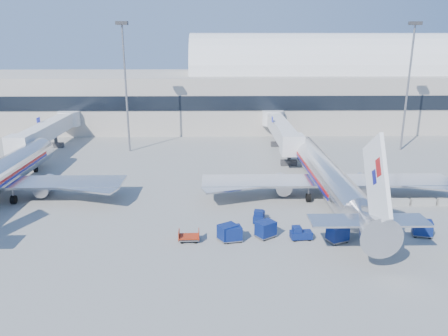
{
  "coord_description": "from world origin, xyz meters",
  "views": [
    {
      "loc": [
        -4.17,
        -47.82,
        19.77
      ],
      "look_at": [
        -3.17,
        6.0,
        3.78
      ],
      "focal_mm": 35.0,
      "sensor_mm": 36.0,
      "label": 1
    }
  ],
  "objects_px": {
    "cart_train_a": "(266,229)",
    "cart_solo_near": "(338,233)",
    "mast_west": "(125,68)",
    "cart_train_b": "(233,233)",
    "mast_east": "(410,68)",
    "barrier_mid": "(423,202)",
    "tug_right": "(355,219)",
    "barrier_near": "(397,202)",
    "cart_solo_far": "(422,228)",
    "cart_train_c": "(228,232)",
    "cart_open_red": "(189,237)",
    "tug_lead": "(300,233)",
    "tug_left": "(259,216)",
    "airliner_main": "(328,177)",
    "jetbridge_mid": "(50,129)",
    "jetbridge_near": "(280,129)"
  },
  "relations": [
    {
      "from": "tug_lead",
      "to": "tug_left",
      "type": "xyz_separation_m",
      "value": [
        -3.8,
        4.58,
        0.03
      ]
    },
    {
      "from": "jetbridge_near",
      "to": "cart_open_red",
      "type": "height_order",
      "value": "jetbridge_near"
    },
    {
      "from": "tug_left",
      "to": "cart_solo_near",
      "type": "xyz_separation_m",
      "value": [
        7.48,
        -5.17,
        0.25
      ]
    },
    {
      "from": "tug_left",
      "to": "cart_train_a",
      "type": "distance_m",
      "value": 4.03
    },
    {
      "from": "cart_train_a",
      "to": "cart_train_b",
      "type": "distance_m",
      "value": 3.53
    },
    {
      "from": "cart_solo_far",
      "to": "mast_east",
      "type": "bearing_deg",
      "value": 85.88
    },
    {
      "from": "barrier_mid",
      "to": "cart_train_b",
      "type": "distance_m",
      "value": 25.63
    },
    {
      "from": "cart_train_c",
      "to": "cart_train_a",
      "type": "bearing_deg",
      "value": -23.05
    },
    {
      "from": "jetbridge_near",
      "to": "tug_right",
      "type": "relative_size",
      "value": 11.31
    },
    {
      "from": "barrier_near",
      "to": "cart_train_b",
      "type": "height_order",
      "value": "cart_train_b"
    },
    {
      "from": "mast_west",
      "to": "barrier_near",
      "type": "height_order",
      "value": "mast_west"
    },
    {
      "from": "mast_west",
      "to": "cart_train_b",
      "type": "relative_size",
      "value": 10.98
    },
    {
      "from": "barrier_near",
      "to": "mast_east",
      "type": "bearing_deg",
      "value": 66.8
    },
    {
      "from": "cart_train_b",
      "to": "cart_train_c",
      "type": "distance_m",
      "value": 0.55
    },
    {
      "from": "airliner_main",
      "to": "jetbridge_mid",
      "type": "xyz_separation_m",
      "value": [
        -44.4,
        26.3,
        1.0
      ]
    },
    {
      "from": "barrier_near",
      "to": "tug_left",
      "type": "xyz_separation_m",
      "value": [
        -17.42,
        -4.57,
        0.24
      ]
    },
    {
      "from": "barrier_near",
      "to": "cart_train_c",
      "type": "bearing_deg",
      "value": -156.39
    },
    {
      "from": "mast_east",
      "to": "cart_train_b",
      "type": "relative_size",
      "value": 10.98
    },
    {
      "from": "tug_right",
      "to": "barrier_near",
      "type": "bearing_deg",
      "value": 55.05
    },
    {
      "from": "tug_lead",
      "to": "cart_train_c",
      "type": "relative_size",
      "value": 0.95
    },
    {
      "from": "cart_open_red",
      "to": "tug_left",
      "type": "bearing_deg",
      "value": 30.93
    },
    {
      "from": "airliner_main",
      "to": "cart_train_a",
      "type": "height_order",
      "value": "airliner_main"
    },
    {
      "from": "cart_train_a",
      "to": "barrier_mid",
      "type": "bearing_deg",
      "value": -12.16
    },
    {
      "from": "jetbridge_mid",
      "to": "barrier_mid",
      "type": "xyz_separation_m",
      "value": [
        55.7,
        -28.81,
        -3.48
      ]
    },
    {
      "from": "airliner_main",
      "to": "jetbridge_mid",
      "type": "bearing_deg",
      "value": 149.36
    },
    {
      "from": "airliner_main",
      "to": "mast_west",
      "type": "height_order",
      "value": "mast_west"
    },
    {
      "from": "cart_train_b",
      "to": "cart_solo_near",
      "type": "relative_size",
      "value": 0.85
    },
    {
      "from": "barrier_near",
      "to": "cart_open_red",
      "type": "distance_m",
      "value": 26.65
    },
    {
      "from": "mast_east",
      "to": "barrier_near",
      "type": "xyz_separation_m",
      "value": [
        -12.0,
        -28.0,
        -14.34
      ]
    },
    {
      "from": "jetbridge_near",
      "to": "mast_west",
      "type": "bearing_deg",
      "value": -178.32
    },
    {
      "from": "airliner_main",
      "to": "cart_open_red",
      "type": "relative_size",
      "value": 17.37
    },
    {
      "from": "mast_west",
      "to": "cart_train_a",
      "type": "bearing_deg",
      "value": -60.26
    },
    {
      "from": "tug_lead",
      "to": "tug_right",
      "type": "bearing_deg",
      "value": 23.55
    },
    {
      "from": "mast_east",
      "to": "tug_lead",
      "type": "height_order",
      "value": "mast_east"
    },
    {
      "from": "jetbridge_mid",
      "to": "cart_train_b",
      "type": "relative_size",
      "value": 13.36
    },
    {
      "from": "mast_east",
      "to": "tug_right",
      "type": "bearing_deg",
      "value": -119.37
    },
    {
      "from": "tug_left",
      "to": "cart_train_c",
      "type": "xyz_separation_m",
      "value": [
        -3.61,
        -4.63,
        0.21
      ]
    },
    {
      "from": "jetbridge_mid",
      "to": "barrier_near",
      "type": "xyz_separation_m",
      "value": [
        52.4,
        -28.81,
        -3.48
      ]
    },
    {
      "from": "mast_east",
      "to": "tug_right",
      "type": "relative_size",
      "value": 9.3
    },
    {
      "from": "barrier_near",
      "to": "cart_solo_far",
      "type": "bearing_deg",
      "value": -95.16
    },
    {
      "from": "tug_right",
      "to": "airliner_main",
      "type": "bearing_deg",
      "value": 113.87
    },
    {
      "from": "tug_lead",
      "to": "cart_train_c",
      "type": "xyz_separation_m",
      "value": [
        -7.42,
        -0.04,
        0.25
      ]
    },
    {
      "from": "airliner_main",
      "to": "mast_west",
      "type": "relative_size",
      "value": 1.65
    },
    {
      "from": "cart_train_c",
      "to": "cart_solo_far",
      "type": "distance_m",
      "value": 20.27
    },
    {
      "from": "airliner_main",
      "to": "tug_lead",
      "type": "xyz_separation_m",
      "value": [
        -5.62,
        -11.66,
        -2.28
      ]
    },
    {
      "from": "cart_train_b",
      "to": "cart_open_red",
      "type": "relative_size",
      "value": 0.96
    },
    {
      "from": "barrier_mid",
      "to": "tug_right",
      "type": "distance_m",
      "value": 11.62
    },
    {
      "from": "cart_train_a",
      "to": "cart_solo_near",
      "type": "relative_size",
      "value": 1.02
    },
    {
      "from": "jetbridge_mid",
      "to": "tug_right",
      "type": "relative_size",
      "value": 11.31
    },
    {
      "from": "cart_train_a",
      "to": "jetbridge_near",
      "type": "bearing_deg",
      "value": 44.88
    }
  ]
}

